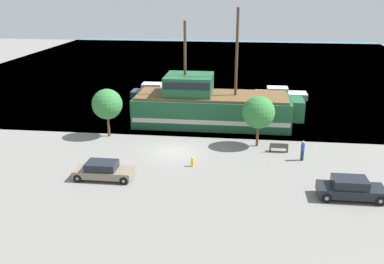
# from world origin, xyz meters

# --- Properties ---
(ground_plane) EXTENTS (160.00, 160.00, 0.00)m
(ground_plane) POSITION_xyz_m (0.00, 0.00, 0.00)
(ground_plane) COLOR gray
(water_surface) EXTENTS (80.00, 80.00, 0.00)m
(water_surface) POSITION_xyz_m (0.00, 44.00, 0.00)
(water_surface) COLOR teal
(water_surface) RESTS_ON ground
(pirate_ship) EXTENTS (17.32, 5.83, 11.90)m
(pirate_ship) POSITION_xyz_m (2.50, 8.41, 1.95)
(pirate_ship) COLOR #1E5633
(pirate_ship) RESTS_ON water_surface
(moored_boat_dockside) EXTENTS (6.36, 2.35, 1.80)m
(moored_boat_dockside) POSITION_xyz_m (-5.68, 19.29, 0.66)
(moored_boat_dockside) COLOR #2D333D
(moored_boat_dockside) RESTS_ON water_surface
(moored_boat_outer) EXTENTS (6.56, 2.51, 1.44)m
(moored_boat_outer) POSITION_xyz_m (10.66, 20.50, 0.55)
(moored_boat_outer) COLOR #B7B2A8
(moored_boat_outer) RESTS_ON water_surface
(parked_car_curb_front) EXTENTS (4.43, 1.88, 1.50)m
(parked_car_curb_front) POSITION_xyz_m (13.31, -7.23, 0.74)
(parked_car_curb_front) COLOR black
(parked_car_curb_front) RESTS_ON ground_plane
(parked_car_curb_mid) EXTENTS (4.37, 1.87, 1.34)m
(parked_car_curb_mid) POSITION_xyz_m (-4.42, -6.16, 0.66)
(parked_car_curb_mid) COLOR #7F705B
(parked_car_curb_mid) RESTS_ON ground_plane
(fire_hydrant) EXTENTS (0.42, 0.25, 0.76)m
(fire_hydrant) POSITION_xyz_m (1.97, -3.01, 0.41)
(fire_hydrant) COLOR yellow
(fire_hydrant) RESTS_ON ground_plane
(bench_promenade_east) EXTENTS (1.59, 0.45, 0.85)m
(bench_promenade_east) POSITION_xyz_m (9.10, 1.01, 0.43)
(bench_promenade_east) COLOR #4C4742
(bench_promenade_east) RESTS_ON ground_plane
(pedestrian_walking_near) EXTENTS (0.32, 0.32, 1.73)m
(pedestrian_walking_near) POSITION_xyz_m (10.90, -0.68, 0.88)
(pedestrian_walking_near) COLOR #232838
(pedestrian_walking_near) RESTS_ON ground_plane
(tree_row_east) EXTENTS (2.90, 2.90, 4.66)m
(tree_row_east) POSITION_xyz_m (-6.95, 3.34, 3.20)
(tree_row_east) COLOR brown
(tree_row_east) RESTS_ON ground_plane
(tree_row_mideast) EXTENTS (2.90, 2.90, 4.63)m
(tree_row_mideast) POSITION_xyz_m (7.25, 2.33, 3.17)
(tree_row_mideast) COLOR brown
(tree_row_mideast) RESTS_ON ground_plane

